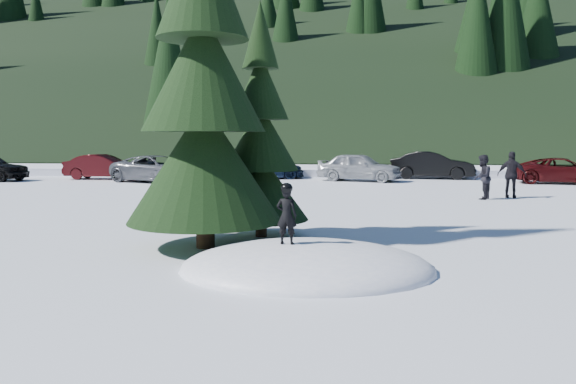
# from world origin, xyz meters

# --- Properties ---
(ground) EXTENTS (200.00, 200.00, 0.00)m
(ground) POSITION_xyz_m (0.00, 0.00, 0.00)
(ground) COLOR white
(ground) RESTS_ON ground
(snow_mound) EXTENTS (4.48, 3.52, 0.96)m
(snow_mound) POSITION_xyz_m (0.00, 0.00, 0.00)
(snow_mound) COLOR white
(snow_mound) RESTS_ON ground
(forest_hillside) EXTENTS (200.00, 60.00, 25.00)m
(forest_hillside) POSITION_xyz_m (0.00, 54.00, 12.50)
(forest_hillside) COLOR black
(forest_hillside) RESTS_ON ground
(spruce_tall) EXTENTS (3.20, 3.20, 8.60)m
(spruce_tall) POSITION_xyz_m (-2.20, 1.80, 3.32)
(spruce_tall) COLOR black
(spruce_tall) RESTS_ON ground
(spruce_short) EXTENTS (2.20, 2.20, 5.37)m
(spruce_short) POSITION_xyz_m (-1.20, 3.20, 2.10)
(spruce_short) COLOR black
(spruce_short) RESTS_ON ground
(child_skier) EXTENTS (0.39, 0.29, 0.98)m
(child_skier) POSITION_xyz_m (-0.34, -0.12, 0.97)
(child_skier) COLOR black
(child_skier) RESTS_ON snow_mound
(adult_0) EXTENTS (0.93, 1.00, 1.65)m
(adult_0) POSITION_xyz_m (5.99, 11.49, 0.83)
(adult_0) COLOR black
(adult_0) RESTS_ON ground
(adult_1) EXTENTS (1.12, 0.80, 1.76)m
(adult_1) POSITION_xyz_m (7.22, 12.05, 0.88)
(adult_1) COLOR black
(adult_1) RESTS_ON ground
(car_1) EXTENTS (4.12, 1.50, 1.35)m
(car_1) POSITION_xyz_m (-11.92, 20.01, 0.67)
(car_1) COLOR #32090B
(car_1) RESTS_ON ground
(car_2) EXTENTS (5.41, 4.05, 1.37)m
(car_2) POSITION_xyz_m (-8.38, 18.25, 0.68)
(car_2) COLOR #56585E
(car_2) RESTS_ON ground
(car_3) EXTENTS (4.77, 2.70, 1.30)m
(car_3) POSITION_xyz_m (-3.32, 21.07, 0.65)
(car_3) COLOR black
(car_3) RESTS_ON ground
(car_4) EXTENTS (4.68, 3.08, 1.48)m
(car_4) POSITION_xyz_m (1.90, 19.78, 0.74)
(car_4) COLOR #909498
(car_4) RESTS_ON ground
(car_5) EXTENTS (4.71, 2.17, 1.50)m
(car_5) POSITION_xyz_m (5.96, 21.74, 0.75)
(car_5) COLOR black
(car_5) RESTS_ON ground
(car_6) EXTENTS (4.92, 3.03, 1.27)m
(car_6) POSITION_xyz_m (11.85, 18.92, 0.64)
(car_6) COLOR #370A0B
(car_6) RESTS_ON ground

